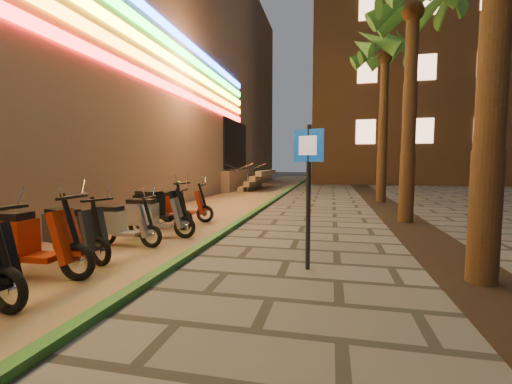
% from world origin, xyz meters
% --- Properties ---
extents(ground, '(120.00, 120.00, 0.00)m').
position_xyz_m(ground, '(0.00, 0.00, 0.00)').
color(ground, '#474442').
rests_on(ground, ground).
extents(parking_strip, '(3.40, 60.00, 0.01)m').
position_xyz_m(parking_strip, '(-2.60, 10.00, 0.01)').
color(parking_strip, '#8C7251').
rests_on(parking_strip, ground).
extents(green_curb, '(0.18, 60.00, 0.10)m').
position_xyz_m(green_curb, '(-0.90, 10.00, 0.05)').
color(green_curb, '#246224').
rests_on(green_curb, ground).
extents(planting_strip, '(1.20, 40.00, 0.02)m').
position_xyz_m(planting_strip, '(3.60, 5.00, 0.01)').
color(planting_strip, black).
rests_on(planting_strip, ground).
extents(apartment_block, '(18.00, 16.06, 25.00)m').
position_xyz_m(apartment_block, '(9.00, 32.00, 12.50)').
color(apartment_block, brown).
rests_on(apartment_block, ground).
extents(palm_c, '(2.97, 3.02, 6.91)m').
position_xyz_m(palm_c, '(3.60, 7.00, 5.73)').
color(palm_c, '#472D19').
rests_on(palm_c, ground).
extents(palm_d, '(2.97, 3.02, 7.16)m').
position_xyz_m(palm_d, '(3.60, 12.00, 5.94)').
color(palm_d, '#472D19').
rests_on(palm_d, ground).
extents(pedestrian_sign, '(0.47, 0.20, 2.25)m').
position_xyz_m(pedestrian_sign, '(1.20, 2.12, 1.45)').
color(pedestrian_sign, black).
rests_on(pedestrian_sign, ground).
extents(scooter_5, '(1.77, 0.62, 1.25)m').
position_xyz_m(scooter_5, '(-2.77, 0.83, 0.54)').
color(scooter_5, black).
rests_on(scooter_5, ground).
extents(scooter_6, '(1.58, 0.85, 1.13)m').
position_xyz_m(scooter_6, '(-2.79, 1.78, 0.49)').
color(scooter_6, black).
rests_on(scooter_6, ground).
extents(scooter_7, '(1.48, 0.52, 1.05)m').
position_xyz_m(scooter_7, '(-2.59, 2.81, 0.45)').
color(scooter_7, black).
rests_on(scooter_7, ground).
extents(scooter_8, '(1.59, 0.57, 1.12)m').
position_xyz_m(scooter_8, '(-2.35, 3.69, 0.49)').
color(scooter_8, black).
rests_on(scooter_8, ground).
extents(scooter_9, '(1.74, 0.81, 1.22)m').
position_xyz_m(scooter_9, '(-2.80, 4.75, 0.53)').
color(scooter_9, black).
rests_on(scooter_9, ground).
extents(scooter_10, '(1.58, 0.67, 1.11)m').
position_xyz_m(scooter_10, '(-2.63, 5.63, 0.48)').
color(scooter_10, black).
rests_on(scooter_10, ground).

